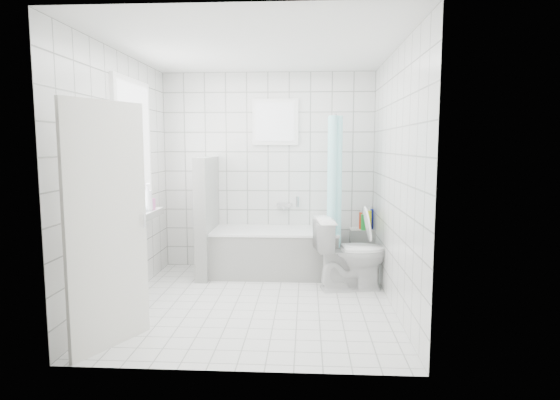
{
  "coord_description": "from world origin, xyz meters",
  "views": [
    {
      "loc": [
        0.52,
        -4.73,
        1.65
      ],
      "look_at": [
        0.23,
        0.35,
        1.05
      ],
      "focal_mm": 30.0,
      "sensor_mm": 36.0,
      "label": 1
    }
  ],
  "objects": [
    {
      "name": "wall_back",
      "position": [
        0.0,
        1.5,
        1.3
      ],
      "size": [
        2.8,
        0.02,
        2.6
      ],
      "primitive_type": "cube",
      "color": "white",
      "rests_on": "ground"
    },
    {
      "name": "toilet",
      "position": [
        1.03,
        0.55,
        0.42
      ],
      "size": [
        0.89,
        0.61,
        0.84
      ],
      "primitive_type": "imported",
      "rotation": [
        0.0,
        0.0,
        1.75
      ],
      "color": "white",
      "rests_on": "ground"
    },
    {
      "name": "sill_bottles",
      "position": [
        -1.3,
        0.23,
        1.05
      ],
      "size": [
        0.17,
        0.78,
        0.33
      ],
      "color": "#D46AAF",
      "rests_on": "window_sill"
    },
    {
      "name": "ground",
      "position": [
        0.0,
        0.0,
        0.0
      ],
      "size": [
        3.0,
        3.0,
        0.0
      ],
      "primitive_type": "plane",
      "color": "white",
      "rests_on": "ground"
    },
    {
      "name": "bathtub",
      "position": [
        0.12,
        1.12,
        0.29
      ],
      "size": [
        1.59,
        0.77,
        0.58
      ],
      "color": "white",
      "rests_on": "ground"
    },
    {
      "name": "wall_left",
      "position": [
        -1.4,
        0.0,
        1.3
      ],
      "size": [
        0.02,
        3.0,
        2.6
      ],
      "primitive_type": "cube",
      "color": "white",
      "rests_on": "ground"
    },
    {
      "name": "window_back",
      "position": [
        0.1,
        1.46,
        1.95
      ],
      "size": [
        0.5,
        0.01,
        0.5
      ],
      "primitive_type": "cube",
      "color": "white",
      "rests_on": "wall_back"
    },
    {
      "name": "window_left",
      "position": [
        -1.35,
        0.3,
        1.6
      ],
      "size": [
        0.01,
        0.9,
        1.4
      ],
      "primitive_type": "cube",
      "color": "white",
      "rests_on": "wall_left"
    },
    {
      "name": "shower_curtain",
      "position": [
        0.85,
        0.97,
        1.1
      ],
      "size": [
        0.14,
        0.48,
        1.78
      ],
      "primitive_type": null,
      "color": "#50EBEC",
      "rests_on": "curtain_rod"
    },
    {
      "name": "ceiling",
      "position": [
        0.0,
        0.0,
        2.6
      ],
      "size": [
        3.0,
        3.0,
        0.0
      ],
      "primitive_type": "plane",
      "rotation": [
        3.14,
        0.0,
        0.0
      ],
      "color": "white",
      "rests_on": "ground"
    },
    {
      "name": "curtain_rod",
      "position": [
        0.85,
        1.1,
        2.0
      ],
      "size": [
        0.02,
        0.8,
        0.02
      ],
      "primitive_type": "cylinder",
      "rotation": [
        1.57,
        0.0,
        0.0
      ],
      "color": "silver",
      "rests_on": "wall_back"
    },
    {
      "name": "door",
      "position": [
        -1.08,
        -1.12,
        1.0
      ],
      "size": [
        0.38,
        0.74,
        2.0
      ],
      "primitive_type": "cube",
      "rotation": [
        0.0,
        0.0,
        -0.45
      ],
      "color": "silver",
      "rests_on": "ground"
    },
    {
      "name": "wall_front",
      "position": [
        0.0,
        -1.5,
        1.3
      ],
      "size": [
        2.8,
        0.02,
        2.6
      ],
      "primitive_type": "cube",
      "color": "white",
      "rests_on": "ground"
    },
    {
      "name": "tub_faucet",
      "position": [
        0.22,
        1.46,
        0.85
      ],
      "size": [
        0.18,
        0.06,
        0.06
      ],
      "primitive_type": "cube",
      "color": "silver",
      "rests_on": "wall_back"
    },
    {
      "name": "wall_right",
      "position": [
        1.4,
        0.0,
        1.3
      ],
      "size": [
        0.02,
        3.0,
        2.6
      ],
      "primitive_type": "cube",
      "color": "white",
      "rests_on": "ground"
    },
    {
      "name": "partition_wall",
      "position": [
        -0.74,
        1.07,
        0.75
      ],
      "size": [
        0.15,
        0.85,
        1.5
      ],
      "primitive_type": "cube",
      "color": "white",
      "rests_on": "ground"
    },
    {
      "name": "ledge_bottles",
      "position": [
        1.3,
        1.36,
        0.67
      ],
      "size": [
        0.19,
        0.16,
        0.26
      ],
      "color": "green",
      "rests_on": "tiled_ledge"
    },
    {
      "name": "window_sill",
      "position": [
        -1.31,
        0.3,
        0.86
      ],
      "size": [
        0.18,
        1.02,
        0.08
      ],
      "primitive_type": "cube",
      "color": "white",
      "rests_on": "wall_left"
    },
    {
      "name": "tiled_ledge",
      "position": [
        1.29,
        1.38,
        0.28
      ],
      "size": [
        0.4,
        0.24,
        0.55
      ],
      "primitive_type": "cube",
      "color": "white",
      "rests_on": "ground"
    }
  ]
}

